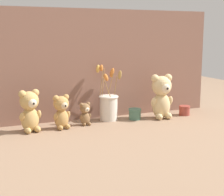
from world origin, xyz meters
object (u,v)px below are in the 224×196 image
Objects in this scene: teddy_bear_medium at (30,110)px; decorative_tin_tall at (135,114)px; flower_vase at (108,105)px; teddy_bear_small at (62,111)px; teddy_bear_tiny at (85,113)px; decorative_tin_short at (184,110)px; teddy_bear_large at (162,96)px.

teddy_bear_medium is 2.95× the size of decorative_tin_tall.
teddy_bear_small is at bearing -165.19° from flower_vase.
teddy_bear_tiny is 0.70m from decorative_tin_short.
teddy_bear_large is 3.55× the size of decorative_tin_tall.
teddy_bear_large is 2.06× the size of teddy_bear_tiny.
decorative_tin_short is (0.70, -0.01, -0.04)m from teddy_bear_tiny.
teddy_bear_small is 0.49m from decorative_tin_tall.
flower_vase reaches higher than teddy_bear_small.
teddy_bear_medium is 0.18m from teddy_bear_small.
flower_vase is at bearing 165.42° from teddy_bear_large.
teddy_bear_small is 0.16m from teddy_bear_tiny.
decorative_tin_tall is (-0.17, 0.04, -0.11)m from teddy_bear_large.
flower_vase reaches higher than teddy_bear_tiny.
teddy_bear_medium is 0.67m from decorative_tin_tall.
teddy_bear_tiny is at bearing 177.08° from teddy_bear_large.
teddy_bear_tiny is 1.72× the size of decorative_tin_tall.
flower_vase is 0.54m from decorative_tin_short.
flower_vase is (-0.34, 0.09, -0.05)m from teddy_bear_large.
decorative_tin_short is at bearing -7.75° from flower_vase.
decorative_tin_short is (0.85, 0.01, -0.07)m from teddy_bear_small.
decorative_tin_tall reaches higher than decorative_tin_short.
decorative_tin_short is at bearing 0.53° from teddy_bear_medium.
flower_vase reaches higher than decorative_tin_short.
decorative_tin_short is (0.19, 0.02, -0.12)m from teddy_bear_large.
flower_vase reaches higher than teddy_bear_medium.
teddy_bear_large reaches higher than teddy_bear_tiny.
decorative_tin_short is at bearing 4.76° from teddy_bear_large.
decorative_tin_short is at bearing -0.83° from teddy_bear_tiny.
teddy_bear_medium is at bearing -177.35° from decorative_tin_tall.
decorative_tin_tall is at bearing 1.90° from teddy_bear_tiny.
teddy_bear_large is 0.66m from teddy_bear_small.
decorative_tin_short is (1.03, 0.01, -0.09)m from teddy_bear_medium.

